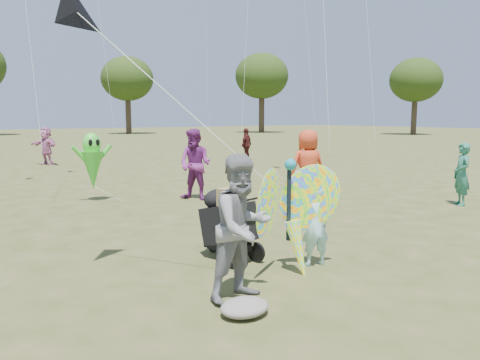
{
  "coord_description": "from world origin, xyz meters",
  "views": [
    {
      "loc": [
        -4.67,
        -4.68,
        2.14
      ],
      "look_at": [
        -0.2,
        1.5,
        1.1
      ],
      "focal_mm": 35.0,
      "sensor_mm": 36.0,
      "label": 1
    }
  ],
  "objects_px": {
    "child_girl": "(315,225)",
    "butterfly_kite": "(293,216)",
    "crowd_f": "(462,174)",
    "alien_kite": "(93,163)",
    "adult_man": "(243,228)",
    "jogging_stroller": "(227,219)",
    "crowd_e": "(195,164)",
    "crowd_j": "(46,146)",
    "crowd_h": "(246,145)",
    "crowd_a": "(308,167)"
  },
  "relations": [
    {
      "from": "adult_man",
      "to": "butterfly_kite",
      "type": "relative_size",
      "value": 0.96
    },
    {
      "from": "child_girl",
      "to": "jogging_stroller",
      "type": "relative_size",
      "value": 1.07
    },
    {
      "from": "crowd_j",
      "to": "alien_kite",
      "type": "distance_m",
      "value": 10.3
    },
    {
      "from": "jogging_stroller",
      "to": "adult_man",
      "type": "bearing_deg",
      "value": -131.22
    },
    {
      "from": "crowd_e",
      "to": "crowd_f",
      "type": "bearing_deg",
      "value": 18.59
    },
    {
      "from": "adult_man",
      "to": "butterfly_kite",
      "type": "bearing_deg",
      "value": 12.56
    },
    {
      "from": "crowd_e",
      "to": "alien_kite",
      "type": "relative_size",
      "value": 1.05
    },
    {
      "from": "jogging_stroller",
      "to": "alien_kite",
      "type": "bearing_deg",
      "value": 77.08
    },
    {
      "from": "crowd_h",
      "to": "crowd_j",
      "type": "distance_m",
      "value": 9.05
    },
    {
      "from": "crowd_j",
      "to": "crowd_a",
      "type": "bearing_deg",
      "value": -11.59
    },
    {
      "from": "adult_man",
      "to": "child_girl",
      "type": "bearing_deg",
      "value": 9.44
    },
    {
      "from": "child_girl",
      "to": "crowd_h",
      "type": "relative_size",
      "value": 0.75
    },
    {
      "from": "crowd_f",
      "to": "alien_kite",
      "type": "bearing_deg",
      "value": -91.81
    },
    {
      "from": "child_girl",
      "to": "crowd_e",
      "type": "height_order",
      "value": "crowd_e"
    },
    {
      "from": "adult_man",
      "to": "crowd_e",
      "type": "bearing_deg",
      "value": 59.67
    },
    {
      "from": "crowd_f",
      "to": "crowd_a",
      "type": "bearing_deg",
      "value": -89.56
    },
    {
      "from": "child_girl",
      "to": "crowd_j",
      "type": "xyz_separation_m",
      "value": [
        0.45,
        17.17,
        0.25
      ]
    },
    {
      "from": "crowd_h",
      "to": "child_girl",
      "type": "bearing_deg",
      "value": 28.74
    },
    {
      "from": "crowd_f",
      "to": "crowd_h",
      "type": "xyz_separation_m",
      "value": [
        2.41,
        11.94,
        0.04
      ]
    },
    {
      "from": "crowd_f",
      "to": "child_girl",
      "type": "bearing_deg",
      "value": -41.29
    },
    {
      "from": "crowd_e",
      "to": "crowd_j",
      "type": "xyz_separation_m",
      "value": [
        -0.89,
        11.5,
        -0.07
      ]
    },
    {
      "from": "crowd_a",
      "to": "jogging_stroller",
      "type": "distance_m",
      "value": 4.73
    },
    {
      "from": "child_girl",
      "to": "adult_man",
      "type": "distance_m",
      "value": 1.65
    },
    {
      "from": "alien_kite",
      "to": "jogging_stroller",
      "type": "bearing_deg",
      "value": -89.63
    },
    {
      "from": "child_girl",
      "to": "alien_kite",
      "type": "xyz_separation_m",
      "value": [
        -0.87,
        6.96,
        0.38
      ]
    },
    {
      "from": "crowd_h",
      "to": "jogging_stroller",
      "type": "xyz_separation_m",
      "value": [
        -9.41,
        -12.18,
        -0.18
      ]
    },
    {
      "from": "adult_man",
      "to": "crowd_h",
      "type": "distance_m",
      "value": 16.95
    },
    {
      "from": "crowd_h",
      "to": "alien_kite",
      "type": "distance_m",
      "value": 11.31
    },
    {
      "from": "crowd_a",
      "to": "crowd_h",
      "type": "xyz_separation_m",
      "value": [
        5.37,
        9.72,
        -0.12
      ]
    },
    {
      "from": "child_girl",
      "to": "crowd_e",
      "type": "bearing_deg",
      "value": -85.47
    },
    {
      "from": "butterfly_kite",
      "to": "alien_kite",
      "type": "xyz_separation_m",
      "value": [
        -0.39,
        7.02,
        0.17
      ]
    },
    {
      "from": "child_girl",
      "to": "alien_kite",
      "type": "bearing_deg",
      "value": -64.95
    },
    {
      "from": "butterfly_kite",
      "to": "adult_man",
      "type": "bearing_deg",
      "value": -162.86
    },
    {
      "from": "crowd_e",
      "to": "crowd_f",
      "type": "relative_size",
      "value": 1.21
    },
    {
      "from": "adult_man",
      "to": "crowd_f",
      "type": "height_order",
      "value": "adult_man"
    },
    {
      "from": "butterfly_kite",
      "to": "alien_kite",
      "type": "distance_m",
      "value": 7.03
    },
    {
      "from": "child_girl",
      "to": "adult_man",
      "type": "relative_size",
      "value": 0.69
    },
    {
      "from": "crowd_f",
      "to": "jogging_stroller",
      "type": "xyz_separation_m",
      "value": [
        -7.0,
        -0.24,
        -0.14
      ]
    },
    {
      "from": "crowd_a",
      "to": "crowd_h",
      "type": "distance_m",
      "value": 11.11
    },
    {
      "from": "crowd_f",
      "to": "jogging_stroller",
      "type": "bearing_deg",
      "value": -50.75
    },
    {
      "from": "adult_man",
      "to": "jogging_stroller",
      "type": "relative_size",
      "value": 1.55
    },
    {
      "from": "adult_man",
      "to": "crowd_e",
      "type": "height_order",
      "value": "crowd_e"
    },
    {
      "from": "adult_man",
      "to": "butterfly_kite",
      "type": "xyz_separation_m",
      "value": [
        1.09,
        0.34,
        -0.05
      ]
    },
    {
      "from": "child_girl",
      "to": "butterfly_kite",
      "type": "bearing_deg",
      "value": 24.7
    },
    {
      "from": "crowd_j",
      "to": "jogging_stroller",
      "type": "height_order",
      "value": "crowd_j"
    },
    {
      "from": "crowd_h",
      "to": "alien_kite",
      "type": "bearing_deg",
      "value": 5.15
    },
    {
      "from": "adult_man",
      "to": "alien_kite",
      "type": "distance_m",
      "value": 7.39
    },
    {
      "from": "crowd_f",
      "to": "alien_kite",
      "type": "xyz_separation_m",
      "value": [
        -7.03,
        5.72,
        0.21
      ]
    },
    {
      "from": "adult_man",
      "to": "butterfly_kite",
      "type": "height_order",
      "value": "adult_man"
    },
    {
      "from": "adult_man",
      "to": "crowd_a",
      "type": "height_order",
      "value": "crowd_a"
    }
  ]
}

